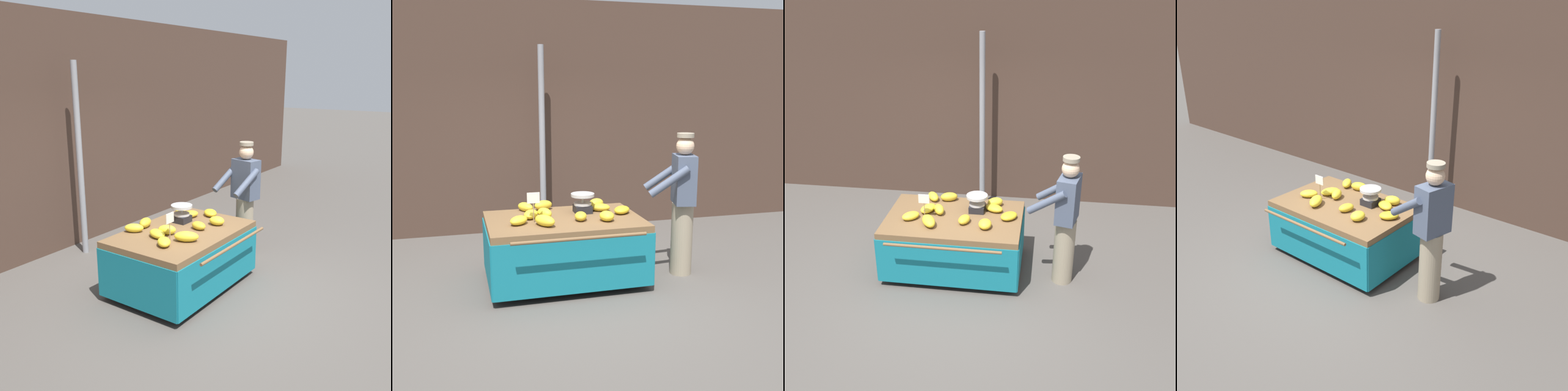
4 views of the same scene
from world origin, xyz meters
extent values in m
plane|color=#514C47|center=(0.00, 0.00, 0.00)|extent=(60.00, 60.00, 0.00)
cube|color=#473328|center=(0.00, 2.86, 1.77)|extent=(16.00, 0.24, 3.54)
cylinder|color=gray|center=(-0.03, 2.36, 1.42)|extent=(0.09, 0.09, 2.85)
cube|color=brown|center=(-0.13, 0.45, 0.72)|extent=(1.76, 1.17, 0.08)
cylinder|color=black|center=(-0.93, 0.45, 0.32)|extent=(0.05, 0.65, 0.65)
cylinder|color=#B7B7BC|center=(-0.96, 0.45, 0.32)|extent=(0.01, 0.12, 0.12)
cylinder|color=black|center=(0.67, 0.45, 0.32)|extent=(0.05, 0.65, 0.65)
cylinder|color=#B7B7BC|center=(0.70, 0.45, 0.32)|extent=(0.01, 0.12, 0.12)
cylinder|color=#4C4742|center=(-0.13, 0.95, 0.34)|extent=(0.05, 0.05, 0.68)
cube|color=#147284|center=(-0.13, -0.14, 0.38)|extent=(1.76, 0.02, 0.60)
cube|color=#147284|center=(-0.13, 1.03, 0.38)|extent=(1.76, 0.02, 0.60)
cube|color=#147284|center=(-1.01, 0.45, 0.38)|extent=(0.02, 1.17, 0.60)
cube|color=#147284|center=(0.75, 0.45, 0.38)|extent=(0.02, 1.17, 0.60)
cylinder|color=brown|center=(-0.13, -0.32, 0.74)|extent=(1.41, 0.04, 0.04)
cube|color=black|center=(0.15, 0.64, 0.81)|extent=(0.20, 0.20, 0.09)
cylinder|color=#B7B7BC|center=(0.15, 0.64, 0.91)|extent=(0.02, 0.02, 0.11)
cylinder|color=#B7B7BC|center=(0.15, 0.64, 0.98)|extent=(0.28, 0.28, 0.03)
cylinder|color=#B7B7BC|center=(0.15, 0.64, 0.87)|extent=(0.21, 0.21, 0.03)
cylinder|color=#997A51|center=(-0.49, 0.35, 0.87)|extent=(0.01, 0.01, 0.22)
cube|color=white|center=(-0.49, 0.34, 1.04)|extent=(0.14, 0.01, 0.12)
ellipsoid|color=yellow|center=(-0.66, 0.30, 0.81)|extent=(0.27, 0.27, 0.10)
ellipsoid|color=yellow|center=(0.37, 0.83, 0.83)|extent=(0.25, 0.23, 0.12)
ellipsoid|color=yellow|center=(-0.40, 0.18, 0.82)|extent=(0.27, 0.32, 0.12)
ellipsoid|color=yellow|center=(-0.34, 0.51, 0.82)|extent=(0.21, 0.25, 0.12)
ellipsoid|color=gold|center=(0.37, 0.67, 0.81)|extent=(0.29, 0.25, 0.09)
ellipsoid|color=yellow|center=(-0.51, 0.90, 0.82)|extent=(0.23, 0.27, 0.11)
ellipsoid|color=gold|center=(0.58, 0.48, 0.81)|extent=(0.29, 0.29, 0.09)
ellipsoid|color=gold|center=(-0.28, 0.91, 0.82)|extent=(0.26, 0.20, 0.12)
ellipsoid|color=gold|center=(0.03, 0.30, 0.81)|extent=(0.18, 0.24, 0.10)
ellipsoid|color=yellow|center=(0.31, 0.20, 0.82)|extent=(0.17, 0.21, 0.11)
ellipsoid|color=yellow|center=(-0.49, 0.54, 0.81)|extent=(0.24, 0.30, 0.10)
cylinder|color=gray|center=(1.31, 0.33, 0.44)|extent=(0.26, 0.26, 0.88)
cube|color=#475166|center=(1.31, 0.33, 1.17)|extent=(0.31, 0.42, 0.58)
sphere|color=#DBB28E|center=(1.31, 0.33, 1.56)|extent=(0.21, 0.21, 0.21)
cylinder|color=gray|center=(1.31, 0.33, 1.69)|extent=(0.20, 0.20, 0.05)
cylinder|color=#475166|center=(1.05, 0.18, 1.18)|extent=(0.49, 0.20, 0.37)
cylinder|color=#475166|center=(1.15, 0.59, 1.18)|extent=(0.49, 0.20, 0.37)
camera|label=1|loc=(-4.47, -2.76, 2.67)|focal=41.94mm
camera|label=2|loc=(-1.31, -4.95, 2.20)|focal=45.59mm
camera|label=3|loc=(1.02, -5.13, 3.75)|focal=45.36mm
camera|label=4|loc=(3.73, -3.65, 3.41)|focal=43.02mm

